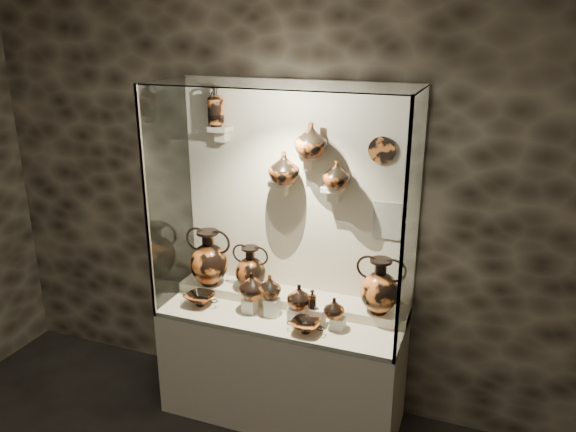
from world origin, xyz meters
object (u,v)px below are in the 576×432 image
(amphora_left, at_px, (209,257))
(kylix_left, at_px, (200,298))
(lekythos_small, at_px, (312,298))
(lekythos_tall, at_px, (216,104))
(ovoid_vase_a, at_px, (284,168))
(jug_b, at_px, (270,287))
(amphora_mid, at_px, (251,268))
(ovoid_vase_c, at_px, (336,174))
(jug_a, at_px, (252,286))
(ovoid_vase_b, at_px, (311,140))
(jug_e, at_px, (334,308))
(amphora_right, at_px, (380,286))
(jug_c, at_px, (299,296))
(kylix_right, at_px, (306,325))

(amphora_left, distance_m, kylix_left, 0.31)
(lekythos_small, distance_m, lekythos_tall, 1.48)
(amphora_left, relative_size, ovoid_vase_a, 1.94)
(jug_b, height_order, lekythos_tall, lekythos_tall)
(amphora_mid, bearing_deg, lekythos_tall, 154.49)
(ovoid_vase_c, bearing_deg, ovoid_vase_a, 172.08)
(lekythos_tall, distance_m, ovoid_vase_c, 0.97)
(ovoid_vase_c, bearing_deg, amphora_mid, 174.41)
(amphora_mid, xyz_separation_m, jug_a, (0.10, -0.18, -0.04))
(jug_a, height_order, ovoid_vase_b, ovoid_vase_b)
(amphora_mid, relative_size, jug_e, 2.34)
(lekythos_small, xyz_separation_m, ovoid_vase_b, (-0.11, 0.25, 1.01))
(amphora_left, bearing_deg, ovoid_vase_a, -8.09)
(ovoid_vase_a, bearing_deg, jug_b, -81.16)
(jug_e, relative_size, lekythos_tall, 0.46)
(lekythos_tall, relative_size, ovoid_vase_a, 1.41)
(ovoid_vase_c, bearing_deg, jug_e, -82.74)
(amphora_mid, distance_m, ovoid_vase_b, 1.06)
(amphora_right, bearing_deg, lekythos_tall, 167.55)
(jug_c, bearing_deg, jug_b, 163.48)
(jug_b, xyz_separation_m, jug_c, (0.21, 0.00, -0.04))
(amphora_mid, bearing_deg, lekythos_small, -30.89)
(amphora_mid, height_order, ovoid_vase_c, ovoid_vase_c)
(jug_a, distance_m, lekythos_small, 0.45)
(jug_a, xyz_separation_m, jug_e, (0.60, -0.03, -0.04))
(kylix_left, xyz_separation_m, ovoid_vase_c, (0.90, 0.29, 0.93))
(jug_e, height_order, kylix_left, jug_e)
(jug_b, xyz_separation_m, jug_e, (0.47, -0.03, -0.06))
(jug_e, bearing_deg, ovoid_vase_c, 122.29)
(jug_c, bearing_deg, lekythos_tall, 143.16)
(jug_a, relative_size, jug_b, 1.18)
(jug_a, distance_m, ovoid_vase_a, 0.84)
(amphora_right, distance_m, jug_c, 0.54)
(jug_a, height_order, lekythos_small, jug_a)
(amphora_right, height_order, jug_b, amphora_right)
(lekythos_small, xyz_separation_m, kylix_left, (-0.84, -0.02, -0.14))
(kylix_right, bearing_deg, amphora_right, 49.38)
(amphora_mid, distance_m, jug_a, 0.21)
(jug_b, relative_size, ovoid_vase_c, 0.88)
(jug_b, xyz_separation_m, kylix_right, (0.31, -0.14, -0.16))
(lekythos_small, bearing_deg, jug_e, 5.00)
(jug_e, distance_m, kylix_right, 0.22)
(amphora_left, relative_size, lekythos_tall, 1.38)
(amphora_left, bearing_deg, jug_a, -34.89)
(ovoid_vase_a, bearing_deg, kylix_left, -139.13)
(amphora_mid, xyz_separation_m, lekythos_small, (0.54, -0.21, -0.04))
(lekythos_tall, height_order, ovoid_vase_a, lekythos_tall)
(amphora_left, bearing_deg, amphora_mid, -9.39)
(jug_c, relative_size, lekythos_small, 1.14)
(kylix_left, distance_m, lekythos_tall, 1.38)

